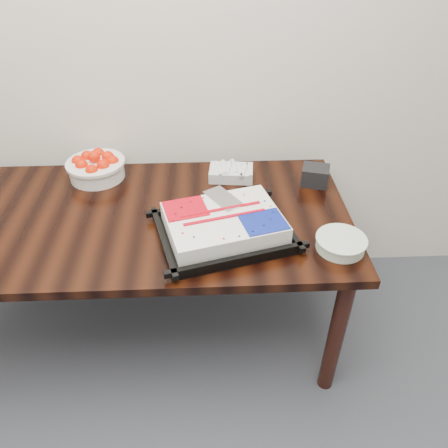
{
  "coord_description": "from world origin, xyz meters",
  "views": [
    {
      "loc": [
        0.29,
        0.46,
        1.86
      ],
      "look_at": [
        0.35,
        1.81,
        0.83
      ],
      "focal_mm": 35.0,
      "sensor_mm": 36.0,
      "label": 1
    }
  ],
  "objects_px": {
    "cake_tray": "(224,226)",
    "napkin_box": "(315,175)",
    "plate_stack": "(341,243)",
    "tangerine_bowl": "(95,163)",
    "table": "(144,230)"
  },
  "relations": [
    {
      "from": "tangerine_bowl",
      "to": "napkin_box",
      "type": "bearing_deg",
      "value": -5.92
    },
    {
      "from": "tangerine_bowl",
      "to": "plate_stack",
      "type": "relative_size",
      "value": 1.41
    },
    {
      "from": "plate_stack",
      "to": "tangerine_bowl",
      "type": "bearing_deg",
      "value": 150.68
    },
    {
      "from": "cake_tray",
      "to": "napkin_box",
      "type": "distance_m",
      "value": 0.59
    },
    {
      "from": "tangerine_bowl",
      "to": "napkin_box",
      "type": "xyz_separation_m",
      "value": [
        1.04,
        -0.11,
        -0.03
      ]
    },
    {
      "from": "tangerine_bowl",
      "to": "plate_stack",
      "type": "bearing_deg",
      "value": -29.32
    },
    {
      "from": "plate_stack",
      "to": "napkin_box",
      "type": "xyz_separation_m",
      "value": [
        0.0,
        0.48,
        0.02
      ]
    },
    {
      "from": "table",
      "to": "napkin_box",
      "type": "xyz_separation_m",
      "value": [
        0.8,
        0.22,
        0.13
      ]
    },
    {
      "from": "cake_tray",
      "to": "tangerine_bowl",
      "type": "relative_size",
      "value": 2.14
    },
    {
      "from": "cake_tray",
      "to": "plate_stack",
      "type": "bearing_deg",
      "value": -12.81
    },
    {
      "from": "cake_tray",
      "to": "napkin_box",
      "type": "bearing_deg",
      "value": 39.79
    },
    {
      "from": "napkin_box",
      "to": "plate_stack",
      "type": "bearing_deg",
      "value": -90.0
    },
    {
      "from": "table",
      "to": "tangerine_bowl",
      "type": "distance_m",
      "value": 0.44
    },
    {
      "from": "cake_tray",
      "to": "plate_stack",
      "type": "relative_size",
      "value": 3.01
    },
    {
      "from": "table",
      "to": "tangerine_bowl",
      "type": "height_order",
      "value": "tangerine_bowl"
    }
  ]
}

